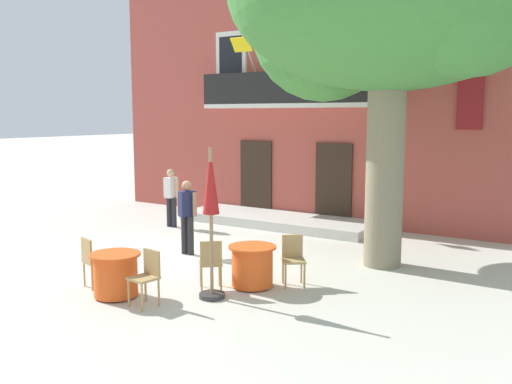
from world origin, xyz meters
The scene contains 12 objects.
ground_plane centered at (0.00, 0.00, 0.00)m, with size 120.00×120.00×0.00m, color beige.
building_facade centered at (-0.14, 6.99, 3.75)m, with size 13.00×5.09×7.50m.
entrance_step_platform centered at (-0.14, 4.07, 0.12)m, with size 5.65×1.87×0.25m, color silver.
cafe_table_near_tree centered at (0.82, -2.93, 0.39)m, with size 0.86×0.86×0.76m.
cafe_chair_near_tree_0 centered at (0.08, -2.78, 0.53)m, with size 0.50×0.50×0.91m.
cafe_chair_near_tree_1 centered at (1.57, -2.95, 0.53)m, with size 0.45×0.45×0.91m.
cafe_table_middle centered at (2.46, -1.21, 0.39)m, with size 0.86×0.86×0.76m.
cafe_chair_middle_0 centered at (1.95, -1.76, 0.53)m, with size 0.56×0.56×0.91m.
cafe_chair_middle_1 centered at (3.01, -0.69, 0.53)m, with size 0.56×0.56×0.91m.
cafe_umbrella centered at (2.22, -2.08, 1.67)m, with size 0.44×0.44×2.55m.
pedestrian_near_entrance centered at (-0.07, 0.03, 0.93)m, with size 0.53×0.40×1.65m.
pedestrian_mid_plaza centered at (-2.44, 2.20, 0.91)m, with size 0.53×0.35×1.61m.
Camera 1 is at (7.85, -9.42, 3.08)m, focal length 39.52 mm.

